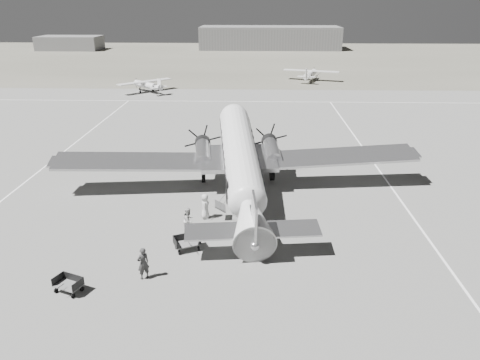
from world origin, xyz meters
name	(u,v)px	position (x,y,z in m)	size (l,w,h in m)	color
ground	(240,220)	(0.00, 0.00, 0.00)	(260.00, 260.00, 0.00)	slate
taxi_line_right	(417,223)	(12.00, 0.00, 0.01)	(0.15, 80.00, 0.01)	white
taxi_line_left	(43,168)	(-18.00, 10.00, 0.01)	(0.15, 60.00, 0.01)	white
taxi_line_horizon	(249,101)	(0.00, 40.00, 0.01)	(90.00, 0.15, 0.01)	white
grass_infield	(252,58)	(0.00, 95.00, 0.00)	(260.00, 90.00, 0.01)	#646154
hangar_main	(270,38)	(5.00, 120.00, 3.30)	(42.00, 14.00, 6.60)	#5D5D5D
shed_secondary	(70,43)	(-55.00, 115.00, 2.00)	(18.00, 10.00, 4.00)	#5C5C5C
dc3_airliner	(241,163)	(-0.04, 3.92, 2.76)	(28.99, 20.12, 5.52)	#B0AFB2
light_plane_left	(147,86)	(-16.74, 46.92, 1.01)	(9.72, 7.89, 2.02)	silver
light_plane_right	(310,75)	(11.06, 59.30, 1.08)	(10.39, 8.43, 2.16)	silver
baggage_cart_near	(187,243)	(-3.02, -4.18, 0.45)	(1.60, 1.13, 0.90)	#5C5C5C
baggage_cart_far	(68,285)	(-8.51, -8.73, 0.41)	(1.47, 1.04, 0.83)	#5C5C5C
ground_crew	(143,263)	(-4.92, -7.32, 0.92)	(0.67, 0.44, 1.84)	#2A2A2A
ramp_agent	(189,220)	(-3.21, -1.95, 0.87)	(0.85, 0.66, 1.75)	#AAABA8
passenger	(205,206)	(-2.38, 0.24, 0.89)	(0.87, 0.57, 1.78)	#AAAAA8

